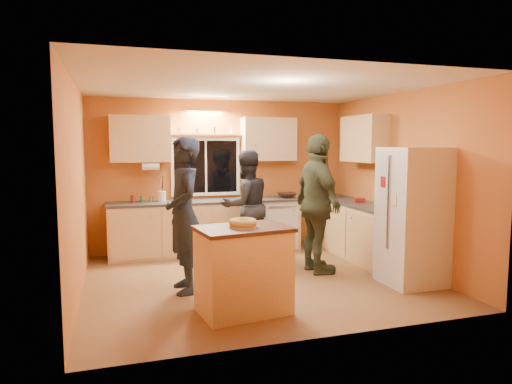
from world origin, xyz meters
name	(u,v)px	position (x,y,z in m)	size (l,w,h in m)	color
ground	(256,279)	(0.00, 0.00, 0.00)	(4.50, 4.50, 0.00)	brown
room_shell	(256,160)	(0.12, 0.41, 1.62)	(4.54, 4.04, 2.61)	#C37132
back_counter	(228,226)	(0.01, 1.70, 0.45)	(4.23, 0.62, 0.90)	tan
right_counter	(364,232)	(1.95, 0.50, 0.45)	(0.62, 1.84, 0.90)	tan
refrigerator	(413,216)	(1.89, -0.80, 0.90)	(0.72, 0.70, 1.80)	silver
island	(243,269)	(-0.51, -1.13, 0.48)	(1.06, 0.79, 0.95)	tan
bundt_pastry	(243,223)	(-0.51, -1.13, 1.00)	(0.31, 0.31, 0.09)	tan
person_left	(184,215)	(-1.01, -0.22, 0.97)	(0.70, 0.46, 1.93)	black
person_center	(246,206)	(0.15, 1.06, 0.87)	(0.85, 0.66, 1.75)	black
person_right	(318,204)	(0.93, 0.06, 0.99)	(1.16, 0.48, 1.98)	#303622
mixing_bowl	(287,195)	(1.09, 1.68, 0.94)	(0.35, 0.35, 0.09)	black
utensil_crock	(162,196)	(-1.08, 1.75, 0.99)	(0.14, 0.14, 0.17)	beige
potted_plant	(397,199)	(2.02, -0.26, 1.07)	(0.30, 0.26, 0.33)	gray
red_box	(359,200)	(1.97, 0.70, 0.94)	(0.16, 0.12, 0.07)	maroon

